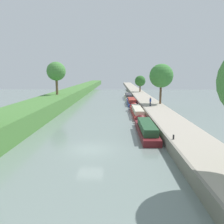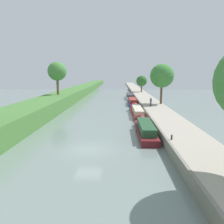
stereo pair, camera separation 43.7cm
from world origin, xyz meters
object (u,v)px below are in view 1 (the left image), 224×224
mooring_bollard_near (173,137)px  narrowboat_blue (131,102)px  narrowboat_maroon (146,128)px  person_walking (150,102)px  narrowboat_red (137,111)px  narrowboat_cream (128,96)px  mooring_bollard_far (133,92)px

mooring_bollard_near → narrowboat_blue: bearing=93.2°
narrowboat_maroon → narrowboat_blue: narrowboat_maroon is taller
mooring_bollard_near → narrowboat_maroon: bearing=106.1°
person_walking → narrowboat_red: bearing=-143.0°
narrowboat_maroon → person_walking: (2.89, 15.19, 1.38)m
person_walking → narrowboat_cream: bearing=97.4°
narrowboat_cream → person_walking: size_ratio=7.84×
narrowboat_maroon → narrowboat_red: narrowboat_maroon is taller
narrowboat_blue → mooring_bollard_near: size_ratio=23.78×
narrowboat_maroon → narrowboat_blue: bearing=90.0°
narrowboat_maroon → narrowboat_blue: 25.84m
narrowboat_maroon → narrowboat_cream: 38.09m
narrowboat_red → narrowboat_blue: bearing=90.4°
narrowboat_cream → mooring_bollard_far: 6.51m
narrowboat_blue → person_walking: 11.12m
narrowboat_blue → mooring_bollard_far: size_ratio=23.78×
narrowboat_red → mooring_bollard_near: size_ratio=30.01×
narrowboat_maroon → person_walking: person_walking is taller
narrowboat_blue → mooring_bollard_far: 18.54m
person_walking → mooring_bollard_near: bearing=-92.9°
person_walking → mooring_bollard_far: (-1.09, 29.09, -0.65)m
narrowboat_red → mooring_bollard_far: bearing=86.9°
narrowboat_cream → mooring_bollard_far: (1.88, 6.19, 0.76)m
narrowboat_cream → mooring_bollard_far: bearing=73.1°
narrowboat_red → mooring_bollard_far: mooring_bollard_far is taller
narrowboat_maroon → narrowboat_red: 13.09m
narrowboat_maroon → narrowboat_cream: size_ratio=0.84×
person_walking → narrowboat_maroon: bearing=-100.8°
narrowboat_maroon → narrowboat_red: size_ratio=0.81×
narrowboat_blue → narrowboat_red: bearing=-89.6°
narrowboat_red → person_walking: bearing=37.0°
narrowboat_red → person_walking: person_walking is taller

